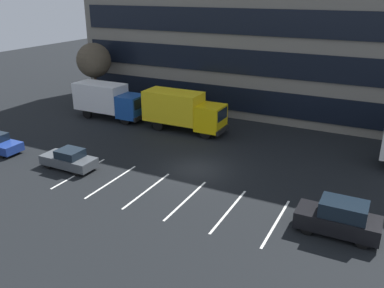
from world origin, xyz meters
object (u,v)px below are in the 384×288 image
object	(u,v)px
box_truck_blue	(108,99)
suv_black	(339,218)
sedan_charcoal	(69,159)
bare_tree	(94,60)
box_truck_yellow_all	(183,110)

from	to	relation	value
box_truck_blue	suv_black	size ratio (longest dim) A/B	1.72
box_truck_blue	sedan_charcoal	bearing A→B (deg)	-65.70
suv_black	bare_tree	distance (m)	30.70
box_truck_yellow_all	suv_black	distance (m)	18.55
box_truck_blue	sedan_charcoal	xyz separation A→B (m)	(4.92, -10.90, -1.22)
box_truck_yellow_all	box_truck_blue	world-z (taller)	box_truck_yellow_all
box_truck_yellow_all	suv_black	size ratio (longest dim) A/B	1.77
box_truck_yellow_all	bare_tree	size ratio (longest dim) A/B	1.11
box_truck_blue	bare_tree	size ratio (longest dim) A/B	1.08
box_truck_yellow_all	suv_black	bearing A→B (deg)	-35.85
sedan_charcoal	bare_tree	world-z (taller)	bare_tree
box_truck_yellow_all	box_truck_blue	size ratio (longest dim) A/B	1.03
box_truck_blue	box_truck_yellow_all	bearing A→B (deg)	0.09
box_truck_blue	bare_tree	distance (m)	5.76
box_truck_blue	sedan_charcoal	distance (m)	12.02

